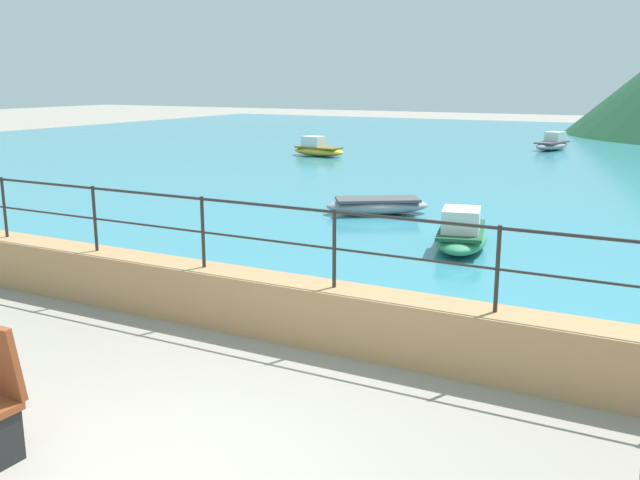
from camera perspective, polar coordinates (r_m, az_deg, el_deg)
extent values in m
plane|color=gray|center=(5.85, -14.10, -18.43)|extent=(120.00, 120.00, 0.00)
cube|color=tan|center=(8.10, 1.14, -6.22)|extent=(20.00, 0.56, 0.70)
cylinder|color=#282623|center=(11.44, -24.28, 2.44)|extent=(0.04, 0.04, 0.90)
cylinder|color=#282623|center=(10.06, -17.84, 1.67)|extent=(0.04, 0.04, 0.90)
cylinder|color=#282623|center=(8.85, -9.50, 0.63)|extent=(0.04, 0.04, 0.90)
cylinder|color=#282623|center=(7.88, 1.17, -0.71)|extent=(0.04, 0.04, 0.90)
cylinder|color=#282623|center=(7.26, 14.23, -2.31)|extent=(0.04, 0.04, 0.90)
cylinder|color=#282623|center=(7.79, 1.18, 2.29)|extent=(18.40, 0.04, 0.04)
cylinder|color=#282623|center=(7.88, 1.17, -0.71)|extent=(18.40, 0.03, 0.03)
cube|color=teal|center=(29.81, 21.53, 6.32)|extent=(64.00, 44.32, 0.06)
ellipsoid|color=gray|center=(15.75, 4.68, 2.78)|extent=(2.42, 2.02, 0.36)
cube|color=#4D4D51|center=(15.73, 4.69, 3.32)|extent=(1.96, 1.65, 0.06)
ellipsoid|color=gray|center=(31.67, 18.32, 7.28)|extent=(1.45, 2.45, 0.36)
cube|color=#4D4D51|center=(31.66, 18.34, 7.55)|extent=(1.20, 1.97, 0.06)
cube|color=silver|center=(31.86, 18.56, 7.99)|extent=(0.81, 0.93, 0.40)
ellipsoid|color=#338C59|center=(12.77, 11.40, 0.16)|extent=(1.41, 2.45, 0.36)
cube|color=#1C4D31|center=(12.73, 11.43, 0.82)|extent=(1.18, 1.97, 0.06)
cube|color=silver|center=(12.44, 11.40, 1.62)|extent=(0.80, 0.93, 0.40)
ellipsoid|color=gold|center=(27.73, -0.10, 7.22)|extent=(2.40, 1.21, 0.36)
cube|color=brown|center=(27.72, -0.10, 7.53)|extent=(1.93, 1.01, 0.06)
cube|color=silver|center=(27.85, -0.52, 8.03)|extent=(0.88, 0.74, 0.40)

